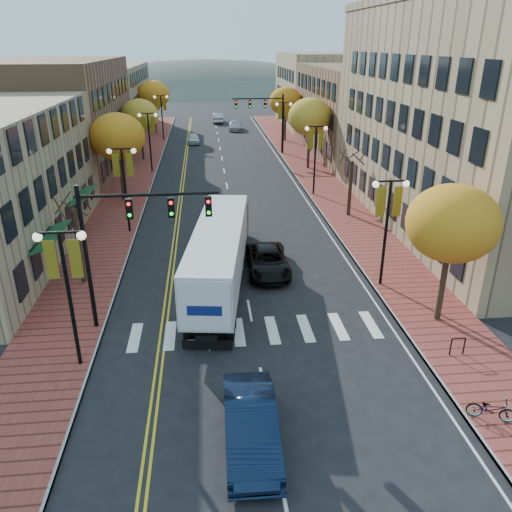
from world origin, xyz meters
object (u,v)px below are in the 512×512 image
object	(u,v)px
black_suv	(268,261)
bicycle	(491,409)
semi_truck	(221,247)
navy_sedan	(251,425)

from	to	relation	value
black_suv	bicycle	xyz separation A→B (m)	(6.32, -13.41, -0.12)
semi_truck	bicycle	world-z (taller)	semi_truck
black_suv	semi_truck	bearing A→B (deg)	-158.09
black_suv	bicycle	world-z (taller)	black_suv
black_suv	bicycle	size ratio (longest dim) A/B	3.06
navy_sedan	black_suv	xyz separation A→B (m)	(2.27, 13.62, -0.12)
navy_sedan	bicycle	world-z (taller)	navy_sedan
navy_sedan	black_suv	world-z (taller)	navy_sedan
navy_sedan	bicycle	xyz separation A→B (m)	(8.58, 0.20, -0.23)
navy_sedan	semi_truck	bearing A→B (deg)	93.14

